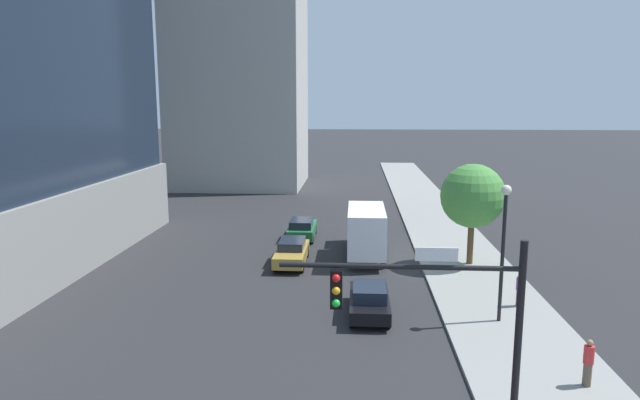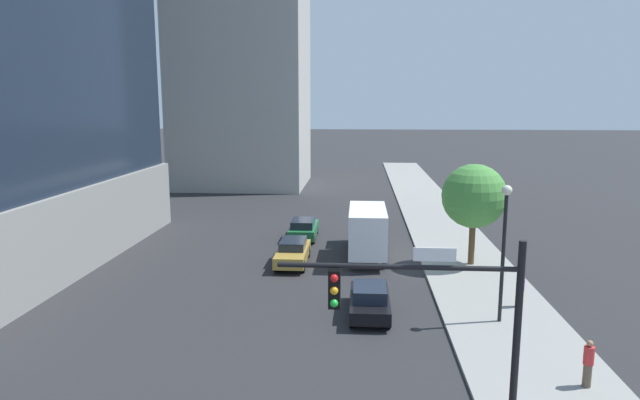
{
  "view_description": "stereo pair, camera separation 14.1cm",
  "coord_description": "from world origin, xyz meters",
  "px_view_note": "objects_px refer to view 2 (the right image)",
  "views": [
    {
      "loc": [
        1.88,
        -9.07,
        9.53
      ],
      "look_at": [
        0.46,
        12.7,
        5.71
      ],
      "focal_mm": 31.02,
      "sensor_mm": 36.0,
      "label": 1
    },
    {
      "loc": [
        2.02,
        -9.06,
        9.53
      ],
      "look_at": [
        0.46,
        12.7,
        5.71
      ],
      "focal_mm": 31.02,
      "sensor_mm": 36.0,
      "label": 2
    }
  ],
  "objects_px": {
    "box_truck": "(367,228)",
    "pedestrian_red_shirt": "(588,363)",
    "car_green": "(304,229)",
    "traffic_light_pole": "(434,310)",
    "car_gold": "(293,252)",
    "pedestrian_purple_shirt": "(520,290)",
    "street_tree": "(474,196)",
    "street_lamp": "(504,234)",
    "construction_building": "(242,57)",
    "car_black": "(370,300)"
  },
  "relations": [
    {
      "from": "street_lamp",
      "to": "car_gold",
      "type": "height_order",
      "value": "street_lamp"
    },
    {
      "from": "car_gold",
      "to": "car_black",
      "type": "distance_m",
      "value": 9.04
    },
    {
      "from": "box_truck",
      "to": "pedestrian_purple_shirt",
      "type": "height_order",
      "value": "box_truck"
    },
    {
      "from": "pedestrian_purple_shirt",
      "to": "pedestrian_red_shirt",
      "type": "bearing_deg",
      "value": -88.98
    },
    {
      "from": "box_truck",
      "to": "pedestrian_red_shirt",
      "type": "bearing_deg",
      "value": -66.06
    },
    {
      "from": "car_black",
      "to": "pedestrian_purple_shirt",
      "type": "relative_size",
      "value": 2.69
    },
    {
      "from": "construction_building",
      "to": "car_gold",
      "type": "bearing_deg",
      "value": -73.5
    },
    {
      "from": "construction_building",
      "to": "street_lamp",
      "type": "distance_m",
      "value": 46.92
    },
    {
      "from": "pedestrian_purple_shirt",
      "to": "street_lamp",
      "type": "bearing_deg",
      "value": -126.66
    },
    {
      "from": "traffic_light_pole",
      "to": "box_truck",
      "type": "height_order",
      "value": "traffic_light_pole"
    },
    {
      "from": "construction_building",
      "to": "car_gold",
      "type": "height_order",
      "value": "construction_building"
    },
    {
      "from": "car_green",
      "to": "traffic_light_pole",
      "type": "bearing_deg",
      "value": -76.3
    },
    {
      "from": "street_lamp",
      "to": "pedestrian_red_shirt",
      "type": "xyz_separation_m",
      "value": [
        1.51,
        -5.58,
        -3.08
      ]
    },
    {
      "from": "car_black",
      "to": "pedestrian_purple_shirt",
      "type": "height_order",
      "value": "pedestrian_purple_shirt"
    },
    {
      "from": "street_tree",
      "to": "construction_building",
      "type": "bearing_deg",
      "value": 122.06
    },
    {
      "from": "pedestrian_purple_shirt",
      "to": "pedestrian_red_shirt",
      "type": "xyz_separation_m",
      "value": [
        0.13,
        -7.44,
        0.02
      ]
    },
    {
      "from": "construction_building",
      "to": "pedestrian_purple_shirt",
      "type": "distance_m",
      "value": 46.74
    },
    {
      "from": "street_lamp",
      "to": "box_truck",
      "type": "relative_size",
      "value": 0.77
    },
    {
      "from": "street_tree",
      "to": "pedestrian_purple_shirt",
      "type": "relative_size",
      "value": 3.7
    },
    {
      "from": "street_tree",
      "to": "box_truck",
      "type": "xyz_separation_m",
      "value": [
        -6.13,
        1.72,
        -2.39
      ]
    },
    {
      "from": "car_gold",
      "to": "box_truck",
      "type": "height_order",
      "value": "box_truck"
    },
    {
      "from": "street_tree",
      "to": "pedestrian_red_shirt",
      "type": "relative_size",
      "value": 3.62
    },
    {
      "from": "car_gold",
      "to": "pedestrian_purple_shirt",
      "type": "height_order",
      "value": "pedestrian_purple_shirt"
    },
    {
      "from": "street_lamp",
      "to": "box_truck",
      "type": "bearing_deg",
      "value": 118.19
    },
    {
      "from": "car_green",
      "to": "pedestrian_purple_shirt",
      "type": "bearing_deg",
      "value": -48.53
    },
    {
      "from": "traffic_light_pole",
      "to": "street_tree",
      "type": "height_order",
      "value": "street_tree"
    },
    {
      "from": "traffic_light_pole",
      "to": "car_green",
      "type": "height_order",
      "value": "traffic_light_pole"
    },
    {
      "from": "construction_building",
      "to": "pedestrian_purple_shirt",
      "type": "height_order",
      "value": "construction_building"
    },
    {
      "from": "construction_building",
      "to": "street_tree",
      "type": "height_order",
      "value": "construction_building"
    },
    {
      "from": "car_green",
      "to": "pedestrian_red_shirt",
      "type": "height_order",
      "value": "pedestrian_red_shirt"
    },
    {
      "from": "car_green",
      "to": "pedestrian_purple_shirt",
      "type": "distance_m",
      "value": 17.35
    },
    {
      "from": "traffic_light_pole",
      "to": "car_black",
      "type": "height_order",
      "value": "traffic_light_pole"
    },
    {
      "from": "traffic_light_pole",
      "to": "pedestrian_red_shirt",
      "type": "xyz_separation_m",
      "value": [
        5.71,
        3.82,
        -3.18
      ]
    },
    {
      "from": "pedestrian_red_shirt",
      "to": "traffic_light_pole",
      "type": "bearing_deg",
      "value": -146.19
    },
    {
      "from": "construction_building",
      "to": "pedestrian_red_shirt",
      "type": "xyz_separation_m",
      "value": [
        21.29,
        -46.74,
        -13.85
      ]
    },
    {
      "from": "car_gold",
      "to": "pedestrian_red_shirt",
      "type": "xyz_separation_m",
      "value": [
        11.62,
        -14.12,
        0.24
      ]
    },
    {
      "from": "street_lamp",
      "to": "pedestrian_purple_shirt",
      "type": "relative_size",
      "value": 3.74
    },
    {
      "from": "street_tree",
      "to": "street_lamp",
      "type": "bearing_deg",
      "value": -93.12
    },
    {
      "from": "pedestrian_purple_shirt",
      "to": "car_green",
      "type": "bearing_deg",
      "value": 131.47
    },
    {
      "from": "traffic_light_pole",
      "to": "street_tree",
      "type": "xyz_separation_m",
      "value": [
        4.68,
        18.23,
        0.05
      ]
    },
    {
      "from": "street_tree",
      "to": "car_gold",
      "type": "xyz_separation_m",
      "value": [
        -10.59,
        -0.28,
        -3.47
      ]
    },
    {
      "from": "street_tree",
      "to": "car_gold",
      "type": "bearing_deg",
      "value": -178.47
    },
    {
      "from": "traffic_light_pole",
      "to": "car_green",
      "type": "xyz_separation_m",
      "value": [
        -5.91,
        24.26,
        -3.44
      ]
    },
    {
      "from": "car_green",
      "to": "car_black",
      "type": "xyz_separation_m",
      "value": [
        4.46,
        -14.18,
        -0.01
      ]
    },
    {
      "from": "traffic_light_pole",
      "to": "car_gold",
      "type": "bearing_deg",
      "value": 108.24
    },
    {
      "from": "street_lamp",
      "to": "street_tree",
      "type": "distance_m",
      "value": 8.84
    },
    {
      "from": "construction_building",
      "to": "box_truck",
      "type": "bearing_deg",
      "value": -65.23
    },
    {
      "from": "construction_building",
      "to": "traffic_light_pole",
      "type": "height_order",
      "value": "construction_building"
    },
    {
      "from": "street_lamp",
      "to": "car_green",
      "type": "xyz_separation_m",
      "value": [
        -10.11,
        14.85,
        -3.34
      ]
    },
    {
      "from": "box_truck",
      "to": "pedestrian_purple_shirt",
      "type": "xyz_separation_m",
      "value": [
        7.03,
        -8.69,
        -0.86
      ]
    }
  ]
}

